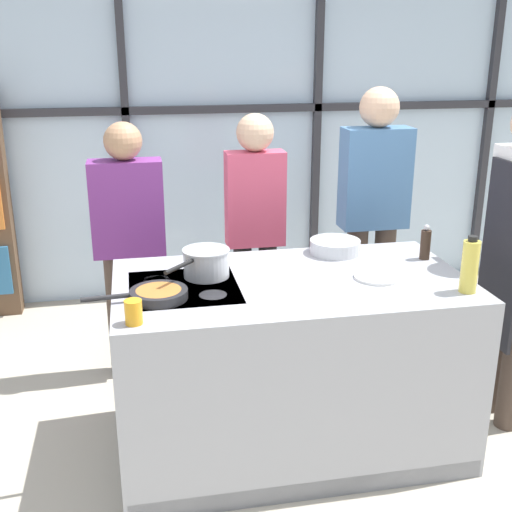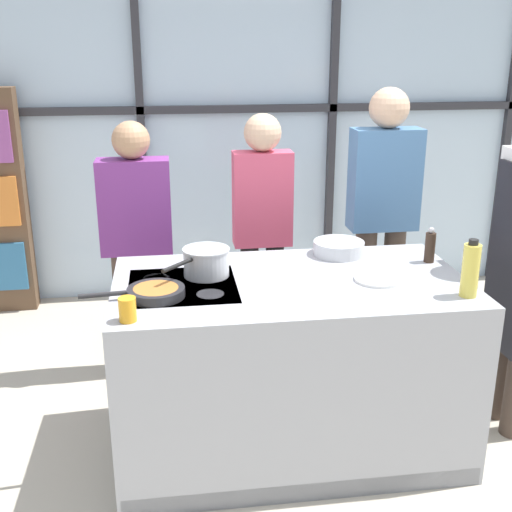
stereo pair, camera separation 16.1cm
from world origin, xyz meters
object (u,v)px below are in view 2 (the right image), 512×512
Objects in this scene: spectator_center_right at (383,208)px; white_plate at (378,279)px; juice_glass_near at (127,309)px; spectator_far_left at (137,235)px; frying_pan at (154,292)px; mixing_bowl at (339,247)px; pepper_grinder at (430,246)px; saucepan at (206,261)px; oil_bottle at (470,270)px; spectator_center_left at (262,223)px.

spectator_center_right is 1.08m from white_plate.
spectator_far_left is at bearing 90.55° from juice_glass_near.
mixing_bowl is (1.00, 0.48, 0.02)m from frying_pan.
spectator_center_right is 0.78m from pepper_grinder.
frying_pan is 1.09m from white_plate.
mixing_bowl reaches higher than frying_pan.
pepper_grinder reaches higher than juice_glass_near.
spectator_center_right is 1.45m from saucepan.
white_plate is 0.43m from pepper_grinder.
oil_bottle is at bearing -36.08° from white_plate.
pepper_grinder reaches higher than saucepan.
spectator_far_left reaches higher than juice_glass_near.
spectator_far_left is 15.33× the size of juice_glass_near.
spectator_center_left is 8.52× the size of pepper_grinder.
saucepan reaches higher than mixing_bowl.
spectator_center_right reaches higher than pepper_grinder.
frying_pan is 1.34× the size of saucepan.
pepper_grinder is at bearing 135.02° from spectator_center_left.
juice_glass_near is (-1.56, -1.33, -0.04)m from spectator_center_right.
oil_bottle is 0.49m from pepper_grinder.
white_plate is (1.21, -1.01, 0.03)m from spectator_far_left.
spectator_center_right is 6.53× the size of oil_bottle.
spectator_far_left reaches higher than pepper_grinder.
mixing_bowl is at bearing 122.86° from oil_bottle.
spectator_center_left is 1.11m from pepper_grinder.
frying_pan is 0.28m from juice_glass_near.
white_plate is 0.86× the size of oil_bottle.
pepper_grinder is (1.19, 0.05, 0.01)m from saucepan.
pepper_grinder is at bearing 32.99° from white_plate.
spectator_center_right reaches higher than white_plate.
juice_glass_near is at bearing -177.58° from oil_bottle.
spectator_center_left is 1.49m from oil_bottle.
oil_bottle is at bearing 2.42° from juice_glass_near.
spectator_center_left is at bearing -180.00° from spectator_far_left.
spectator_far_left is 1.76m from pepper_grinder.
spectator_center_left reaches higher than mixing_bowl.
mixing_bowl is (1.12, -0.59, 0.06)m from spectator_far_left.
mixing_bowl is at bearing 25.77° from frying_pan.
juice_glass_near is (-1.20, -0.32, 0.05)m from white_plate.
saucepan is at bearing -162.53° from mixing_bowl.
pepper_grinder is at bearing 89.80° from spectator_center_right.
saucepan is (0.38, -0.83, 0.10)m from spectator_far_left.
spectator_center_right reaches higher than spectator_center_left.
spectator_center_left is 5.99× the size of oil_bottle.
white_plate is 2.24× the size of juice_glass_near.
saucepan is 3.42× the size of juice_glass_near.
oil_bottle is 1.42× the size of pepper_grinder.
saucepan is 1.31× the size of oil_bottle.
mixing_bowl is (-0.45, -0.59, -0.06)m from spectator_center_right.
oil_bottle is at bearing -57.14° from mixing_bowl.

